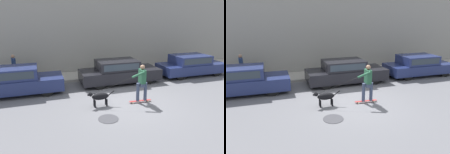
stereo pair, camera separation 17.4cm
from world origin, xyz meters
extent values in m
plane|color=slate|center=(0.00, 0.00, 0.00)|extent=(36.00, 36.00, 0.00)
cube|color=gray|center=(0.00, 5.99, 2.84)|extent=(32.00, 0.30, 5.68)
cube|color=#A39E93|center=(0.00, 4.88, 0.08)|extent=(30.00, 1.88, 0.15)
cylinder|color=black|center=(-3.50, 3.65, 0.32)|extent=(0.65, 0.22, 0.64)
cylinder|color=black|center=(-3.55, 2.13, 0.32)|extent=(0.65, 0.22, 0.64)
cube|color=navy|center=(-4.92, 2.93, 0.51)|extent=(4.57, 1.90, 0.64)
cube|color=navy|center=(-5.10, 2.93, 1.11)|extent=(2.49, 1.66, 0.56)
cube|color=#28333D|center=(-5.13, 2.14, 1.14)|extent=(2.15, 0.08, 0.36)
cylinder|color=black|center=(2.05, 3.66, 0.32)|extent=(0.65, 0.21, 0.65)
cylinder|color=black|center=(2.02, 2.14, 0.32)|extent=(0.65, 0.21, 0.65)
cylinder|color=black|center=(-0.79, 3.72, 0.32)|extent=(0.65, 0.21, 0.65)
cylinder|color=black|center=(-0.82, 2.20, 0.32)|extent=(0.65, 0.21, 0.65)
cube|color=black|center=(0.62, 2.93, 0.51)|extent=(4.62, 1.86, 0.62)
cube|color=black|center=(0.43, 2.93, 1.09)|extent=(2.32, 1.64, 0.54)
cube|color=#28333D|center=(0.42, 2.13, 1.11)|extent=(2.01, 0.05, 0.35)
cylinder|color=black|center=(7.07, 3.68, 0.34)|extent=(0.68, 0.22, 0.68)
cylinder|color=black|center=(7.03, 2.10, 0.34)|extent=(0.68, 0.22, 0.68)
cylinder|color=black|center=(4.33, 3.75, 0.34)|extent=(0.68, 0.22, 0.68)
cylinder|color=black|center=(4.29, 2.18, 0.34)|extent=(0.68, 0.22, 0.68)
cube|color=navy|center=(5.68, 2.93, 0.49)|extent=(4.46, 1.93, 0.58)
cube|color=navy|center=(5.50, 2.93, 1.06)|extent=(2.33, 1.70, 0.55)
cube|color=#28333D|center=(5.48, 2.11, 1.09)|extent=(2.01, 0.06, 0.35)
cylinder|color=black|center=(-1.70, 0.00, 0.16)|extent=(0.07, 0.07, 0.32)
cylinder|color=black|center=(-1.69, 0.17, 0.16)|extent=(0.07, 0.07, 0.32)
cylinder|color=black|center=(-1.17, -0.01, 0.16)|extent=(0.07, 0.07, 0.32)
cylinder|color=black|center=(-1.17, 0.16, 0.16)|extent=(0.07, 0.07, 0.32)
ellipsoid|color=black|center=(-1.43, 0.08, 0.45)|extent=(0.76, 0.32, 0.31)
sphere|color=black|center=(-1.86, 0.08, 0.59)|extent=(0.18, 0.18, 0.18)
cylinder|color=black|center=(-1.95, 0.09, 0.58)|extent=(0.10, 0.08, 0.08)
cylinder|color=black|center=(-0.94, 0.07, 0.55)|extent=(0.30, 0.05, 0.23)
cylinder|color=beige|center=(0.02, -0.18, 0.04)|extent=(0.07, 0.04, 0.07)
cylinder|color=beige|center=(0.03, -0.03, 0.04)|extent=(0.07, 0.04, 0.07)
cylinder|color=beige|center=(0.75, -0.24, 0.04)|extent=(0.07, 0.04, 0.07)
cylinder|color=beige|center=(0.77, -0.09, 0.04)|extent=(0.07, 0.04, 0.07)
cube|color=#A82D2D|center=(0.39, -0.14, 0.08)|extent=(1.04, 0.21, 0.02)
cylinder|color=#38425B|center=(0.26, -0.13, 0.51)|extent=(0.15, 0.15, 0.84)
cylinder|color=#38425B|center=(0.62, -0.16, 0.51)|extent=(0.15, 0.15, 0.84)
cube|color=#38425B|center=(0.44, -0.14, 0.84)|extent=(0.21, 0.34, 0.17)
cube|color=#235138|center=(0.44, -0.14, 1.23)|extent=(0.25, 0.44, 0.61)
sphere|color=brown|center=(0.44, -0.14, 1.64)|extent=(0.21, 0.21, 0.21)
cylinder|color=#235138|center=(0.47, 0.11, 1.20)|extent=(0.09, 0.09, 0.58)
cylinder|color=#235138|center=(0.16, -0.34, 1.38)|extent=(0.58, 0.21, 0.30)
cylinder|color=black|center=(-0.99, -0.10, 0.92)|extent=(1.76, 0.38, 0.72)
cylinder|color=#28282D|center=(-5.11, 4.97, 0.54)|extent=(0.14, 0.14, 0.77)
cylinder|color=#28282D|center=(-5.08, 4.81, 0.54)|extent=(0.14, 0.14, 0.77)
cube|color=navy|center=(-5.10, 4.89, 1.20)|extent=(0.26, 0.42, 0.56)
cylinder|color=navy|center=(-5.14, 5.12, 1.21)|extent=(0.09, 0.09, 0.53)
cylinder|color=navy|center=(-5.05, 4.66, 1.21)|extent=(0.09, 0.09, 0.53)
sphere|color=#997056|center=(-5.10, 4.89, 1.58)|extent=(0.20, 0.20, 0.20)
cube|color=#1E569E|center=(-5.14, 5.12, 0.82)|extent=(0.15, 0.26, 0.26)
cylinder|color=#38383D|center=(-1.51, -1.20, 0.01)|extent=(0.79, 0.79, 0.01)
camera|label=1|loc=(-3.96, -8.39, 3.89)|focal=35.00mm
camera|label=2|loc=(-3.80, -8.44, 3.89)|focal=35.00mm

